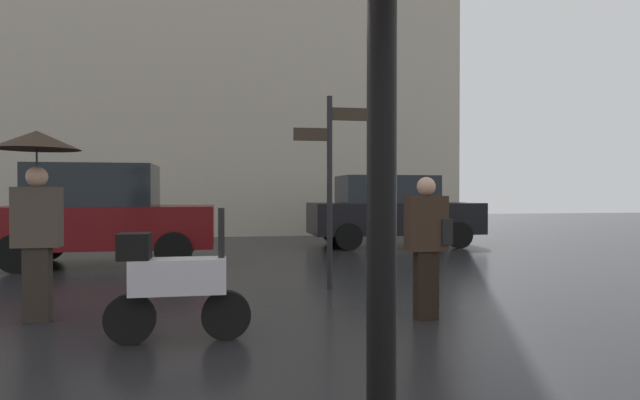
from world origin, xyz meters
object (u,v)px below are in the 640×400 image
Objects in this scene: parked_car_right at (392,210)px; street_signpost at (330,172)px; pedestrian_with_umbrella at (37,179)px; parked_scooter at (174,282)px; pedestrian_with_bag at (427,238)px; parked_car_left at (103,214)px.

parked_car_right is 1.58× the size of street_signpost.
pedestrian_with_umbrella reaches higher than parked_car_right.
pedestrian_with_umbrella is 2.10m from parked_scooter.
pedestrian_with_bag is at bearing 63.58° from parked_car_right.
parked_car_right is (4.79, 8.23, 0.37)m from parked_scooter.
parked_car_left is 1.46× the size of street_signpost.
pedestrian_with_umbrella is at bearing -158.83° from street_signpost.
parked_scooter is at bearing 48.79° from parked_car_right.
parked_car_right reaches higher than pedestrian_with_bag.
street_signpost is (-2.82, -5.79, 0.75)m from parked_car_right.
street_signpost reaches higher than parked_scooter.
street_signpost is at bearing 53.02° from parked_car_right.
pedestrian_with_bag is 8.08m from parked_car_right.
parked_car_left is 7.02m from parked_car_right.
pedestrian_with_bag is 2.25m from street_signpost.
pedestrian_with_umbrella is 1.54× the size of parked_scooter.
parked_car_left is at bearing -148.55° from pedestrian_with_umbrella.
pedestrian_with_umbrella is 9.53m from parked_car_right.
pedestrian_with_umbrella is 0.74× the size of street_signpost.
pedestrian_with_umbrella is 1.32× the size of pedestrian_with_bag.
pedestrian_with_bag is 0.36× the size of parked_car_right.
pedestrian_with_bag is 6.91m from parked_car_left.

